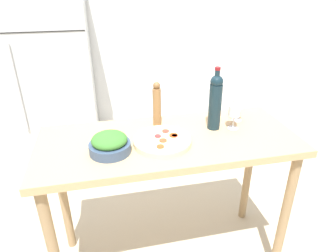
{
  "coord_description": "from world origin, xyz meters",
  "views": [
    {
      "loc": [
        -0.33,
        -1.42,
        1.73
      ],
      "look_at": [
        0.0,
        0.03,
        0.98
      ],
      "focal_mm": 32.0,
      "sensor_mm": 36.0,
      "label": 1
    }
  ],
  "objects_px": {
    "wine_glass_near": "(234,112)",
    "salad_bowl": "(110,144)",
    "homemade_pizza": "(162,141)",
    "refrigerator": "(53,67)",
    "wine_bottle": "(215,101)",
    "pepper_mill": "(157,105)",
    "wine_glass_far": "(238,104)"
  },
  "relations": [
    {
      "from": "wine_glass_near",
      "to": "homemade_pizza",
      "type": "bearing_deg",
      "value": -168.91
    },
    {
      "from": "wine_glass_near",
      "to": "salad_bowl",
      "type": "xyz_separation_m",
      "value": [
        -0.72,
        -0.11,
        -0.06
      ]
    },
    {
      "from": "pepper_mill",
      "to": "salad_bowl",
      "type": "xyz_separation_m",
      "value": [
        -0.29,
        -0.25,
        -0.08
      ]
    },
    {
      "from": "wine_bottle",
      "to": "salad_bowl",
      "type": "relative_size",
      "value": 1.73
    },
    {
      "from": "wine_glass_far",
      "to": "pepper_mill",
      "type": "height_order",
      "value": "pepper_mill"
    },
    {
      "from": "refrigerator",
      "to": "pepper_mill",
      "type": "xyz_separation_m",
      "value": [
        0.78,
        -1.58,
        0.15
      ]
    },
    {
      "from": "wine_bottle",
      "to": "pepper_mill",
      "type": "distance_m",
      "value": 0.34
    },
    {
      "from": "homemade_pizza",
      "to": "salad_bowl",
      "type": "bearing_deg",
      "value": -174.45
    },
    {
      "from": "pepper_mill",
      "to": "homemade_pizza",
      "type": "xyz_separation_m",
      "value": [
        -0.01,
        -0.22,
        -0.11
      ]
    },
    {
      "from": "wine_glass_near",
      "to": "pepper_mill",
      "type": "relative_size",
      "value": 0.53
    },
    {
      "from": "refrigerator",
      "to": "wine_glass_near",
      "type": "height_order",
      "value": "refrigerator"
    },
    {
      "from": "wine_bottle",
      "to": "homemade_pizza",
      "type": "height_order",
      "value": "wine_bottle"
    },
    {
      "from": "wine_bottle",
      "to": "salad_bowl",
      "type": "height_order",
      "value": "wine_bottle"
    },
    {
      "from": "refrigerator",
      "to": "salad_bowl",
      "type": "height_order",
      "value": "refrigerator"
    },
    {
      "from": "refrigerator",
      "to": "pepper_mill",
      "type": "relative_size",
      "value": 6.65
    },
    {
      "from": "wine_glass_near",
      "to": "pepper_mill",
      "type": "height_order",
      "value": "pepper_mill"
    },
    {
      "from": "homemade_pizza",
      "to": "wine_glass_far",
      "type": "bearing_deg",
      "value": 19.95
    },
    {
      "from": "pepper_mill",
      "to": "homemade_pizza",
      "type": "bearing_deg",
      "value": -93.61
    },
    {
      "from": "wine_glass_near",
      "to": "pepper_mill",
      "type": "bearing_deg",
      "value": 162.49
    },
    {
      "from": "wine_glass_near",
      "to": "wine_glass_far",
      "type": "relative_size",
      "value": 1.0
    },
    {
      "from": "salad_bowl",
      "to": "wine_bottle",
      "type": "bearing_deg",
      "value": 13.28
    },
    {
      "from": "pepper_mill",
      "to": "homemade_pizza",
      "type": "height_order",
      "value": "pepper_mill"
    },
    {
      "from": "homemade_pizza",
      "to": "refrigerator",
      "type": "bearing_deg",
      "value": 113.06
    },
    {
      "from": "wine_glass_far",
      "to": "homemade_pizza",
      "type": "bearing_deg",
      "value": -160.05
    },
    {
      "from": "refrigerator",
      "to": "salad_bowl",
      "type": "relative_size",
      "value": 8.54
    },
    {
      "from": "pepper_mill",
      "to": "salad_bowl",
      "type": "distance_m",
      "value": 0.39
    },
    {
      "from": "wine_bottle",
      "to": "salad_bowl",
      "type": "xyz_separation_m",
      "value": [
        -0.61,
        -0.14,
        -0.12
      ]
    },
    {
      "from": "refrigerator",
      "to": "wine_bottle",
      "type": "height_order",
      "value": "refrigerator"
    },
    {
      "from": "salad_bowl",
      "to": "homemade_pizza",
      "type": "height_order",
      "value": "salad_bowl"
    },
    {
      "from": "wine_glass_near",
      "to": "homemade_pizza",
      "type": "relative_size",
      "value": 0.47
    },
    {
      "from": "wine_glass_near",
      "to": "salad_bowl",
      "type": "bearing_deg",
      "value": -171.03
    },
    {
      "from": "salad_bowl",
      "to": "wine_glass_near",
      "type": "bearing_deg",
      "value": 8.97
    }
  ]
}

